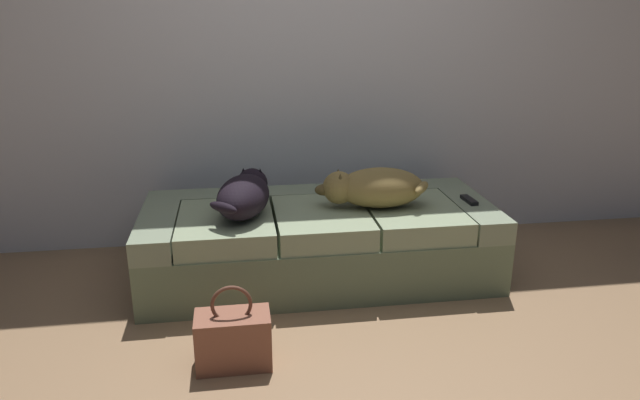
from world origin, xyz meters
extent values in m
plane|color=#916E4D|center=(0.00, 0.00, 0.00)|extent=(10.00, 10.00, 0.00)
cube|color=silver|center=(0.00, 1.73, 1.40)|extent=(6.40, 0.10, 2.80)
cube|color=#657658|center=(0.00, 1.08, 0.15)|extent=(1.94, 0.84, 0.30)
cube|color=gray|center=(-0.87, 1.08, 0.36)|extent=(0.20, 0.84, 0.12)
cube|color=gray|center=(0.87, 1.08, 0.36)|extent=(0.20, 0.84, 0.12)
cube|color=gray|center=(0.00, 1.41, 0.36)|extent=(1.54, 0.20, 0.12)
cube|color=gray|center=(-0.51, 0.98, 0.36)|extent=(0.50, 0.63, 0.12)
cube|color=gray|center=(0.00, 0.98, 0.36)|extent=(0.50, 0.63, 0.12)
cube|color=gray|center=(0.51, 0.98, 0.36)|extent=(0.50, 0.63, 0.12)
ellipsoid|color=black|center=(-0.42, 0.98, 0.53)|extent=(0.37, 0.51, 0.21)
sphere|color=black|center=(-0.36, 1.20, 0.53)|extent=(0.17, 0.17, 0.17)
ellipsoid|color=black|center=(-0.34, 1.27, 0.52)|extent=(0.09, 0.11, 0.06)
cone|color=black|center=(-0.41, 1.21, 0.60)|extent=(0.04, 0.04, 0.05)
cone|color=black|center=(-0.31, 1.18, 0.60)|extent=(0.04, 0.04, 0.05)
ellipsoid|color=black|center=(-0.52, 0.79, 0.54)|extent=(0.16, 0.16, 0.05)
ellipsoid|color=olive|center=(0.33, 1.02, 0.53)|extent=(0.50, 0.30, 0.22)
sphere|color=olive|center=(0.11, 1.04, 0.54)|extent=(0.18, 0.18, 0.18)
ellipsoid|color=brown|center=(0.02, 1.04, 0.53)|extent=(0.11, 0.07, 0.06)
cone|color=brown|center=(0.10, 0.99, 0.61)|extent=(0.05, 0.05, 0.05)
cone|color=brown|center=(0.11, 1.09, 0.61)|extent=(0.05, 0.05, 0.05)
ellipsoid|color=olive|center=(0.55, 0.95, 0.54)|extent=(0.15, 0.19, 0.05)
cube|color=black|center=(0.86, 1.02, 0.43)|extent=(0.05, 0.15, 0.02)
cube|color=brown|center=(-0.49, 0.26, 0.12)|extent=(0.32, 0.18, 0.24)
torus|color=brown|center=(-0.49, 0.26, 0.29)|extent=(0.18, 0.02, 0.18)
camera|label=1|loc=(-0.45, -1.95, 1.48)|focal=32.69mm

